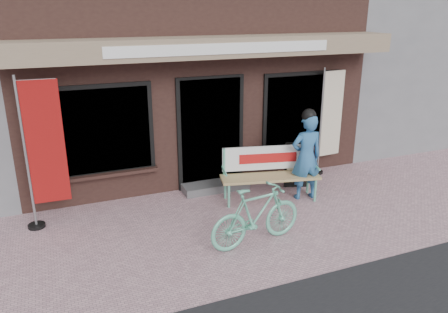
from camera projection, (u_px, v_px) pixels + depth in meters
name	position (u px, v px, depth m)	size (l,w,h in m)	color
ground	(254.00, 229.00, 7.07)	(70.00, 70.00, 0.00)	#BB8F99
storefront	(166.00, 26.00, 10.46)	(7.00, 6.77, 6.00)	black
neighbor_right_near	(419.00, 28.00, 14.02)	(10.00, 7.00, 5.60)	slate
bench	(269.00, 169.00, 8.05)	(1.87, 0.85, 0.98)	#63C2A0
person	(306.00, 155.00, 7.97)	(0.62, 0.45, 1.71)	#2C6399
bicycle	(256.00, 215.00, 6.49)	(0.44, 1.55, 0.93)	#63C2A0
nobori_red	(43.00, 151.00, 6.79)	(0.72, 0.28, 2.47)	gray
nobori_cream	(330.00, 120.00, 9.18)	(0.67, 0.27, 2.26)	gray
menu_stand	(296.00, 164.00, 8.60)	(0.46, 0.24, 0.92)	black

